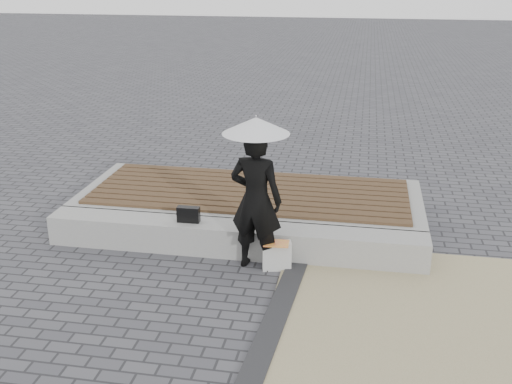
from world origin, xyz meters
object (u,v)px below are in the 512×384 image
at_px(parasol, 256,125).
at_px(seating_ledge, 233,238).
at_px(canvas_tote, 277,256).
at_px(woman, 256,200).
at_px(handbag, 188,214).

bearing_deg(parasol, seating_ledge, 137.49).
xyz_separation_m(parasol, canvas_tote, (0.27, -0.03, -1.64)).
bearing_deg(woman, canvas_tote, -175.69).
distance_m(seating_ledge, canvas_tote, 0.73).
height_order(woman, handbag, woman).
bearing_deg(canvas_tote, handbag, 151.80).
bearing_deg(handbag, seating_ledge, 0.81).
height_order(seating_ledge, handbag, handbag).
distance_m(seating_ledge, parasol, 1.70).
bearing_deg(woman, handbag, -8.33).
relative_size(parasol, canvas_tote, 2.73).
bearing_deg(handbag, parasol, -19.20).
distance_m(parasol, canvas_tote, 1.66).
distance_m(handbag, canvas_tote, 1.31).
bearing_deg(handbag, canvas_tote, -16.55).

